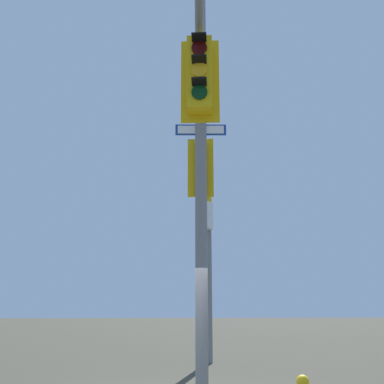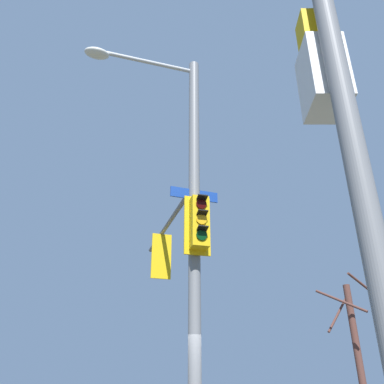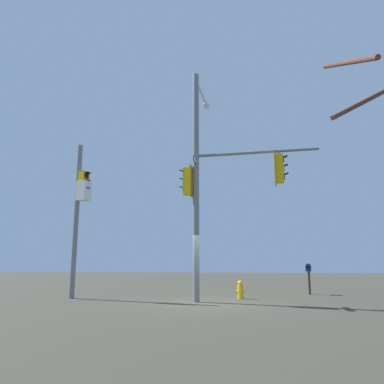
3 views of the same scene
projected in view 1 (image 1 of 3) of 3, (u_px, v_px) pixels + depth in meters
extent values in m
cylinder|color=slate|center=(201.00, 166.00, 9.47)|extent=(0.25, 0.25, 9.29)
cylinder|color=slate|center=(200.00, 64.00, 7.40)|extent=(4.76, 0.44, 0.12)
cube|color=gold|center=(200.00, 75.00, 6.37)|extent=(0.33, 0.39, 1.10)
cube|color=gold|center=(200.00, 81.00, 6.53)|extent=(0.09, 0.56, 1.30)
cylinder|color=#2F0403|center=(199.00, 48.00, 6.29)|extent=(0.05, 0.22, 0.22)
cube|color=black|center=(199.00, 37.00, 6.24)|extent=(0.18, 0.22, 0.06)
cylinder|color=#F2A814|center=(199.00, 70.00, 6.21)|extent=(0.05, 0.22, 0.22)
cube|color=black|center=(199.00, 59.00, 6.16)|extent=(0.18, 0.22, 0.06)
cylinder|color=black|center=(199.00, 92.00, 6.13)|extent=(0.05, 0.22, 0.22)
cube|color=black|center=(199.00, 81.00, 6.08)|extent=(0.18, 0.22, 0.06)
cylinder|color=slate|center=(200.00, 37.00, 6.51)|extent=(0.04, 0.04, 0.15)
cube|color=gold|center=(201.00, 170.00, 9.81)|extent=(0.34, 0.39, 1.10)
cube|color=gold|center=(201.00, 168.00, 9.64)|extent=(0.10, 0.56, 1.30)
cylinder|color=#2F0403|center=(201.00, 157.00, 10.05)|extent=(0.05, 0.22, 0.22)
cube|color=black|center=(201.00, 153.00, 10.15)|extent=(0.18, 0.23, 0.06)
cylinder|color=#F2A814|center=(201.00, 172.00, 9.97)|extent=(0.05, 0.22, 0.22)
cube|color=black|center=(201.00, 168.00, 10.07)|extent=(0.18, 0.23, 0.06)
cylinder|color=black|center=(201.00, 187.00, 9.89)|extent=(0.05, 0.22, 0.22)
cube|color=black|center=(202.00, 182.00, 9.99)|extent=(0.18, 0.23, 0.06)
cube|color=navy|center=(201.00, 130.00, 9.66)|extent=(0.07, 1.10, 0.24)
cube|color=white|center=(201.00, 130.00, 9.64)|extent=(0.05, 1.00, 0.18)
cylinder|color=slate|center=(208.00, 254.00, 14.32)|extent=(0.21, 0.21, 6.60)
cube|color=white|center=(205.00, 216.00, 14.26)|extent=(0.62, 0.56, 0.84)
cube|color=gold|center=(205.00, 206.00, 14.37)|extent=(0.41, 0.45, 1.10)
cylinder|color=#2F0403|center=(204.00, 195.00, 14.30)|extent=(0.11, 0.22, 0.22)
cube|color=black|center=(203.00, 191.00, 14.26)|extent=(0.23, 0.25, 0.06)
cylinder|color=#F2A814|center=(204.00, 205.00, 14.22)|extent=(0.11, 0.22, 0.22)
cube|color=black|center=(203.00, 201.00, 14.18)|extent=(0.23, 0.25, 0.06)
cylinder|color=black|center=(204.00, 216.00, 14.14)|extent=(0.11, 0.22, 0.22)
cube|color=black|center=(203.00, 212.00, 14.10)|extent=(0.23, 0.25, 0.06)
sphere|color=yellow|center=(303.00, 381.00, 7.00)|extent=(0.20, 0.20, 0.20)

